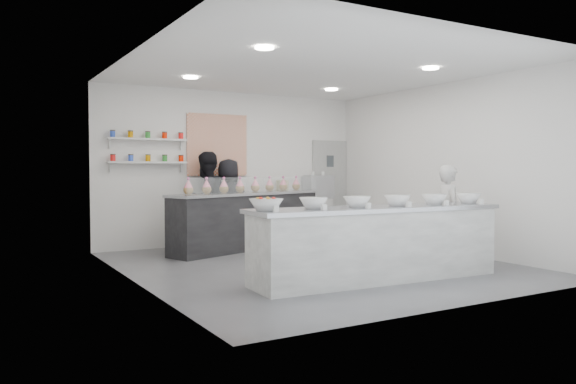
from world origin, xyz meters
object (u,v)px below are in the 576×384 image
object	(u,v)px
back_bar	(248,221)
espresso_machine	(318,187)
woman_prep	(449,214)
prep_counter	(377,243)
espresso_ledge	(305,218)
staff_right	(229,203)
staff_left	(206,200)

from	to	relation	value
back_bar	espresso_machine	xyz separation A→B (m)	(1.99, 0.68, 0.58)
back_bar	espresso_machine	bearing A→B (deg)	-0.62
espresso_machine	woman_prep	xyz separation A→B (m)	(0.03, -3.70, -0.33)
prep_counter	espresso_ledge	xyz separation A→B (m)	(1.47, 4.18, -0.05)
prep_counter	staff_right	distance (m)	4.03
staff_left	staff_right	bearing A→B (deg)	155.75
espresso_machine	woman_prep	world-z (taller)	woman_prep
espresso_machine	woman_prep	size ratio (longest dim) A/B	0.38
espresso_ledge	woman_prep	xyz separation A→B (m)	(0.35, -3.70, 0.33)
back_bar	woman_prep	world-z (taller)	woman_prep
prep_counter	espresso_machine	bearing A→B (deg)	69.82
espresso_machine	prep_counter	bearing A→B (deg)	-113.26
back_bar	woman_prep	size ratio (longest dim) A/B	2.20
espresso_ledge	woman_prep	distance (m)	3.73
prep_counter	back_bar	xyz separation A→B (m)	(-0.20, 3.50, 0.03)
woman_prep	staff_right	xyz separation A→B (m)	(-2.19, 3.52, 0.07)
prep_counter	espresso_machine	distance (m)	4.59
back_bar	espresso_ledge	bearing A→B (deg)	2.71
espresso_ledge	espresso_machine	size ratio (longest dim) A/B	2.04
staff_right	espresso_ledge	bearing A→B (deg)	-161.34
espresso_ledge	espresso_machine	bearing A→B (deg)	0.00
espresso_machine	espresso_ledge	bearing A→B (deg)	180.00
espresso_machine	staff_left	world-z (taller)	staff_left
prep_counter	woman_prep	bearing A→B (deg)	17.81
prep_counter	staff_left	xyz separation A→B (m)	(-0.83, 4.00, 0.41)
woman_prep	staff_right	size ratio (longest dim) A/B	0.92
espresso_machine	staff_left	size ratio (longest dim) A/B	0.32
espresso_machine	back_bar	bearing A→B (deg)	-161.25
back_bar	woman_prep	bearing A→B (deg)	-75.56
back_bar	espresso_ledge	world-z (taller)	back_bar
prep_counter	espresso_machine	world-z (taller)	espresso_machine
espresso_ledge	staff_left	world-z (taller)	staff_left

